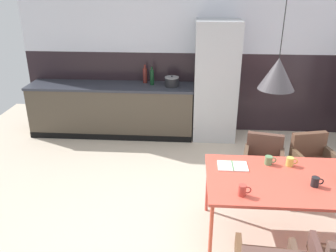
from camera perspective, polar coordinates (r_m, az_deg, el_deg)
name	(u,v)px	position (r m, az deg, el deg)	size (l,w,h in m)	color
ground_plane	(206,239)	(3.89, 6.34, -18.06)	(8.12, 8.12, 0.00)	beige
back_wall_splashback_dark	(203,92)	(6.24, 5.74, 5.65)	(6.25, 0.12, 1.39)	black
back_wall_panel_upper	(206,10)	(5.97, 6.29, 18.46)	(6.25, 0.12, 1.39)	silver
kitchen_counter	(112,110)	(6.13, -9.17, 2.69)	(2.83, 0.63, 0.89)	#473E32
refrigerator_column	(216,82)	(5.82, 7.88, 7.25)	(0.71, 0.60, 1.97)	#ADAFB2
dining_table	(304,183)	(3.71, 21.52, -8.72)	(1.92, 0.95, 0.73)	#D34C3B
armchair_near_window	(312,156)	(4.69, 22.69, -4.65)	(0.57, 0.56, 0.78)	brown
armchair_corner_seat	(264,156)	(4.58, 15.47, -4.83)	(0.57, 0.56, 0.73)	brown
open_book	(233,166)	(3.72, 10.59, -6.49)	(0.31, 0.22, 0.02)	white
mug_short_terracotta	(290,162)	(3.88, 19.48, -5.54)	(0.12, 0.08, 0.09)	gold
mug_glass_clear	(269,160)	(3.84, 16.27, -5.44)	(0.12, 0.08, 0.09)	#5B8456
mug_white_ceramic	(243,190)	(3.26, 12.20, -10.30)	(0.12, 0.07, 0.11)	#B23D33
mug_wide_latte	(315,182)	(3.60, 23.12, -8.44)	(0.12, 0.07, 0.10)	black
cooking_pot	(172,82)	(5.81, 0.63, 7.32)	(0.24, 0.24, 0.18)	black
bottle_vinegar_dark	(152,77)	(5.90, -2.66, 8.04)	(0.07, 0.07, 0.31)	#0F3319
bottle_spice_small	(145,75)	(6.02, -3.80, 8.37)	(0.07, 0.07, 0.32)	maroon
pendant_lamp_over_table_near	(277,74)	(3.23, 17.58, 8.21)	(0.32, 0.32, 1.09)	black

